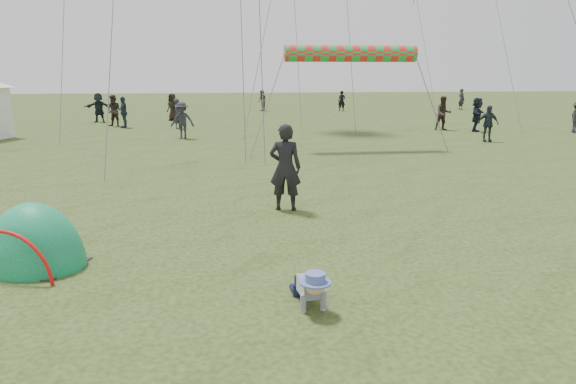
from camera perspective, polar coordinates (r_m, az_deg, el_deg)
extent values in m
plane|color=#1C3310|center=(6.97, -6.84, -13.12)|extent=(140.00, 140.00, 0.00)
ellipsoid|color=#00744E|center=(9.37, -26.12, -7.38)|extent=(2.01, 1.84, 2.11)
imported|color=black|center=(11.51, -0.31, 2.74)|extent=(0.80, 0.61, 1.96)
imported|color=black|center=(44.90, 18.71, 9.74)|extent=(0.54, 0.69, 1.68)
imported|color=#463A30|center=(40.93, -2.91, 10.11)|extent=(0.83, 0.94, 1.64)
imported|color=#212B33|center=(24.72, 21.32, 7.10)|extent=(0.99, 0.53, 1.61)
imported|color=black|center=(33.78, -12.71, 9.19)|extent=(0.98, 0.97, 1.71)
imported|color=black|center=(33.99, -20.28, 8.79)|extent=(1.67, 0.57, 1.79)
imported|color=#2B2A33|center=(28.90, -12.13, 8.51)|extent=(0.60, 0.71, 1.65)
imported|color=#332924|center=(31.11, -18.74, 8.55)|extent=(1.03, 0.91, 1.77)
imported|color=#232F3D|center=(30.16, -17.79, 8.43)|extent=(0.43, 1.01, 1.71)
imported|color=#24262F|center=(24.61, -11.67, 7.80)|extent=(1.18, 0.79, 1.70)
imported|color=black|center=(28.69, 20.25, 8.07)|extent=(1.32, 1.65, 1.76)
imported|color=black|center=(41.01, 5.99, 10.02)|extent=(0.68, 0.59, 1.59)
imported|color=#2F2521|center=(28.85, 16.89, 8.38)|extent=(0.93, 0.76, 1.79)
cylinder|color=red|center=(20.88, 6.99, 15.02)|extent=(5.21, 0.64, 0.64)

